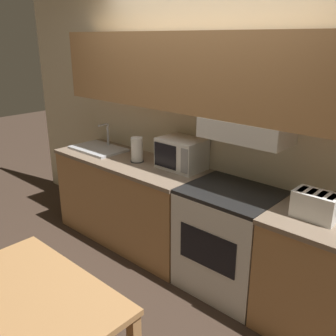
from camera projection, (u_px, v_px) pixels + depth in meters
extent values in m
plane|color=#3D2D23|center=(202.00, 250.00, 3.76)|extent=(16.00, 16.00, 0.00)
cube|color=beige|center=(207.00, 126.00, 3.36)|extent=(5.48, 0.05, 2.55)
cube|color=tan|center=(196.00, 73.00, 3.07)|extent=(3.08, 0.32, 0.65)
cube|color=white|center=(246.00, 130.00, 2.89)|extent=(0.70, 0.34, 0.16)
cube|color=tan|center=(130.00, 201.00, 3.86)|extent=(1.65, 0.62, 0.85)
cube|color=#84705B|center=(128.00, 161.00, 3.71)|extent=(1.67, 0.64, 0.04)
cube|color=tan|center=(313.00, 277.00, 2.64)|extent=(0.65, 0.62, 0.85)
cube|color=#84705B|center=(322.00, 221.00, 2.49)|extent=(0.67, 0.64, 0.04)
cube|color=white|center=(229.00, 242.00, 3.09)|extent=(0.74, 0.61, 0.86)
cube|color=black|center=(232.00, 193.00, 2.94)|extent=(0.74, 0.61, 0.03)
cube|color=black|center=(207.00, 250.00, 2.85)|extent=(0.52, 0.01, 0.30)
cylinder|color=black|center=(206.00, 190.00, 2.96)|extent=(0.10, 0.10, 0.01)
cylinder|color=black|center=(242.00, 202.00, 2.75)|extent=(0.10, 0.10, 0.01)
cylinder|color=black|center=(223.00, 182.00, 3.13)|extent=(0.10, 0.10, 0.01)
cylinder|color=black|center=(259.00, 192.00, 2.92)|extent=(0.10, 0.10, 0.01)
cube|color=white|center=(182.00, 154.00, 3.40)|extent=(0.41, 0.30, 0.28)
cube|color=black|center=(165.00, 156.00, 3.34)|extent=(0.26, 0.01, 0.22)
cube|color=gray|center=(184.00, 161.00, 3.19)|extent=(0.07, 0.01, 0.22)
cube|color=white|center=(316.00, 205.00, 2.47)|extent=(0.28, 0.17, 0.18)
cube|color=black|center=(295.00, 196.00, 2.55)|extent=(0.01, 0.02, 0.02)
cube|color=black|center=(303.00, 189.00, 2.50)|extent=(0.04, 0.12, 0.01)
cube|color=black|center=(312.00, 192.00, 2.46)|extent=(0.04, 0.12, 0.01)
cube|color=black|center=(322.00, 195.00, 2.42)|extent=(0.04, 0.12, 0.01)
cube|color=black|center=(333.00, 197.00, 2.38)|extent=(0.04, 0.12, 0.01)
cube|color=#B7BABF|center=(98.00, 149.00, 4.01)|extent=(0.58, 0.38, 0.02)
cube|color=#4C4F54|center=(97.00, 149.00, 3.99)|extent=(0.50, 0.28, 0.01)
cylinder|color=#B7BABF|center=(108.00, 135.00, 4.06)|extent=(0.02, 0.02, 0.23)
cylinder|color=#B7BABF|center=(103.00, 125.00, 3.98)|extent=(0.02, 0.12, 0.02)
cylinder|color=black|center=(137.00, 161.00, 3.63)|extent=(0.13, 0.13, 0.01)
cylinder|color=white|center=(137.00, 149.00, 3.59)|extent=(0.11, 0.11, 0.23)
cube|color=#B27F4C|center=(18.00, 302.00, 1.96)|extent=(1.09, 0.78, 0.04)
cube|color=#B27F4C|center=(38.00, 288.00, 2.65)|extent=(0.06, 0.06, 0.70)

